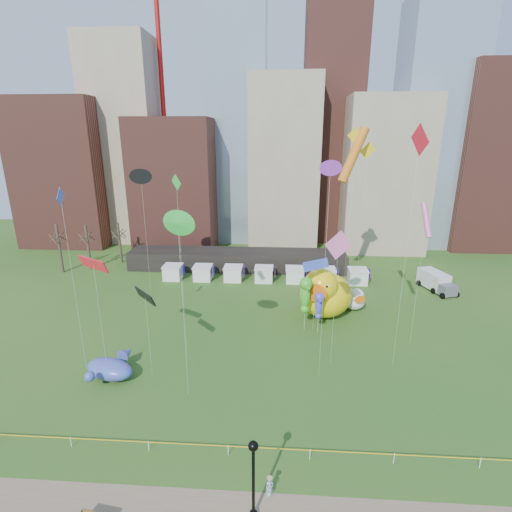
# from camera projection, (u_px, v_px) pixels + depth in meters

# --- Properties ---
(ground) EXTENTS (160.00, 160.00, 0.00)m
(ground) POSITION_uv_depth(u_px,v_px,m) (228.00, 455.00, 28.50)
(ground) COLOR #25541A
(ground) RESTS_ON ground
(skyline) EXTENTS (101.00, 23.00, 68.00)m
(skyline) POSITION_uv_depth(u_px,v_px,m) (276.00, 142.00, 80.13)
(skyline) COLOR brown
(skyline) RESTS_ON ground
(crane_left) EXTENTS (23.00, 1.00, 76.00)m
(crane_left) POSITION_uv_depth(u_px,v_px,m) (161.00, 9.00, 76.79)
(crane_left) COLOR red
(crane_left) RESTS_ON ground
(crane_right) EXTENTS (23.00, 1.00, 76.00)m
(crane_right) POSITION_uv_depth(u_px,v_px,m) (428.00, 3.00, 73.57)
(crane_right) COLOR red
(crane_right) RESTS_ON ground
(pavilion) EXTENTS (38.00, 6.00, 3.20)m
(pavilion) POSITION_uv_depth(u_px,v_px,m) (237.00, 260.00, 68.28)
(pavilion) COLOR black
(pavilion) RESTS_ON ground
(vendor_tents) EXTENTS (33.24, 2.80, 2.40)m
(vendor_tents) POSITION_uv_depth(u_px,v_px,m) (264.00, 275.00, 62.40)
(vendor_tents) COLOR white
(vendor_tents) RESTS_ON ground
(bare_trees) EXTENTS (8.44, 6.44, 8.50)m
(bare_trees) POSITION_uv_depth(u_px,v_px,m) (89.00, 246.00, 67.79)
(bare_trees) COLOR #382B21
(bare_trees) RESTS_ON ground
(caution_tape) EXTENTS (50.00, 0.06, 0.90)m
(caution_tape) POSITION_uv_depth(u_px,v_px,m) (228.00, 447.00, 28.30)
(caution_tape) COLOR white
(caution_tape) RESTS_ON ground
(big_duck) EXTENTS (9.22, 10.14, 7.07)m
(big_duck) POSITION_uv_depth(u_px,v_px,m) (325.00, 293.00, 49.64)
(big_duck) COLOR yellow
(big_duck) RESTS_ON ground
(small_duck) EXTENTS (3.82, 4.62, 3.32)m
(small_duck) POSITION_uv_depth(u_px,v_px,m) (354.00, 299.00, 52.10)
(small_duck) COLOR white
(small_duck) RESTS_ON ground
(seahorse_green) EXTENTS (1.72, 2.06, 6.88)m
(seahorse_green) POSITION_uv_depth(u_px,v_px,m) (306.00, 292.00, 45.35)
(seahorse_green) COLOR silver
(seahorse_green) RESTS_ON ground
(seahorse_purple) EXTENTS (1.16, 1.47, 5.20)m
(seahorse_purple) POSITION_uv_depth(u_px,v_px,m) (319.00, 304.00, 45.14)
(seahorse_purple) COLOR silver
(seahorse_purple) RESTS_ON ground
(whale_inflatable) EXTENTS (5.55, 6.35, 2.20)m
(whale_inflatable) POSITION_uv_depth(u_px,v_px,m) (111.00, 368.00, 37.48)
(whale_inflatable) COLOR #5A399B
(whale_inflatable) RESTS_ON ground
(lamppost) EXTENTS (0.61, 0.61, 5.88)m
(lamppost) POSITION_uv_depth(u_px,v_px,m) (253.00, 471.00, 22.81)
(lamppost) COLOR black
(lamppost) RESTS_ON footpath
(box_truck) EXTENTS (4.26, 6.94, 2.78)m
(box_truck) POSITION_uv_depth(u_px,v_px,m) (436.00, 281.00, 58.66)
(box_truck) COLOR silver
(box_truck) RESTS_ON ground
(woman) EXTENTS (0.57, 0.42, 1.42)m
(woman) POSITION_uv_depth(u_px,v_px,m) (270.00, 487.00, 25.04)
(woman) COLOR silver
(woman) RESTS_ON footpath
(toddler) EXTENTS (0.34, 0.28, 0.87)m
(toddler) POSITION_uv_depth(u_px,v_px,m) (270.00, 490.00, 25.12)
(toddler) COLOR white
(toddler) RESTS_ON footpath
(kite_0) EXTENTS (0.71, 2.69, 23.68)m
(kite_0) POSITION_uv_depth(u_px,v_px,m) (419.00, 146.00, 33.19)
(kite_0) COLOR silver
(kite_0) RESTS_ON ground
(kite_1) EXTENTS (1.17, 2.14, 16.19)m
(kite_1) POSITION_uv_depth(u_px,v_px,m) (426.00, 220.00, 39.00)
(kite_1) COLOR silver
(kite_1) RESTS_ON ground
(kite_2) EXTENTS (2.17, 0.35, 18.28)m
(kite_2) POSITION_uv_depth(u_px,v_px,m) (141.00, 177.00, 53.86)
(kite_2) COLOR silver
(kite_2) RESTS_ON ground
(kite_3) EXTENTS (2.02, 1.02, 17.05)m
(kite_3) POSITION_uv_depth(u_px,v_px,m) (178.00, 223.00, 30.38)
(kite_3) COLOR silver
(kite_3) RESTS_ON ground
(kite_4) EXTENTS (2.28, 0.36, 23.65)m
(kite_4) POSITION_uv_depth(u_px,v_px,m) (356.00, 143.00, 47.45)
(kite_4) COLOR silver
(kite_4) RESTS_ON ground
(kite_5) EXTENTS (3.23, 2.44, 8.91)m
(kite_5) POSITION_uv_depth(u_px,v_px,m) (316.00, 265.00, 44.44)
(kite_5) COLOR silver
(kite_5) RESTS_ON ground
(kite_6) EXTENTS (4.12, 2.91, 23.78)m
(kite_6) POSITION_uv_depth(u_px,v_px,m) (354.00, 155.00, 47.60)
(kite_6) COLOR silver
(kite_6) RESTS_ON ground
(kite_7) EXTENTS (1.32, 0.44, 20.72)m
(kite_7) POSITION_uv_depth(u_px,v_px,m) (330.00, 170.00, 31.99)
(kite_7) COLOR silver
(kite_7) RESTS_ON ground
(kite_8) EXTENTS (3.44, 2.31, 12.31)m
(kite_8) POSITION_uv_depth(u_px,v_px,m) (93.00, 264.00, 34.11)
(kite_8) COLOR silver
(kite_8) RESTS_ON ground
(kite_9) EXTENTS (2.30, 1.92, 14.23)m
(kite_9) POSITION_uv_depth(u_px,v_px,m) (338.00, 247.00, 36.32)
(kite_9) COLOR silver
(kite_9) RESTS_ON ground
(kite_10) EXTENTS (2.75, 2.81, 8.94)m
(kite_10) POSITION_uv_depth(u_px,v_px,m) (145.00, 296.00, 35.65)
(kite_10) COLOR silver
(kite_10) RESTS_ON ground
(kite_11) EXTENTS (1.17, 1.02, 19.23)m
(kite_11) POSITION_uv_depth(u_px,v_px,m) (177.00, 194.00, 36.20)
(kite_11) COLOR silver
(kite_11) RESTS_ON ground
(kite_12) EXTENTS (1.86, 1.08, 21.89)m
(kite_12) POSITION_uv_depth(u_px,v_px,m) (367.00, 157.00, 49.69)
(kite_12) COLOR silver
(kite_12) RESTS_ON ground
(kite_13) EXTENTS (0.20, 1.58, 18.31)m
(kite_13) POSITION_uv_depth(u_px,v_px,m) (62.00, 207.00, 34.11)
(kite_13) COLOR silver
(kite_13) RESTS_ON ground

